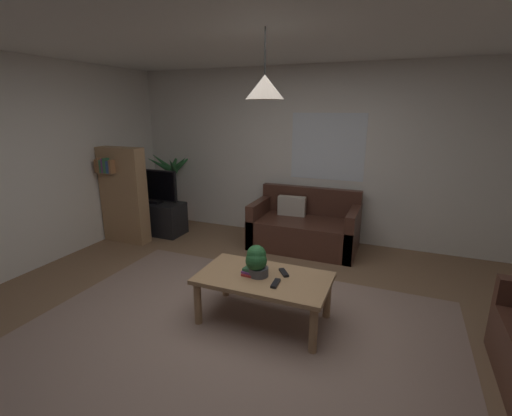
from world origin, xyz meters
name	(u,v)px	position (x,y,z in m)	size (l,w,h in m)	color
floor	(244,327)	(0.00, 0.00, -0.01)	(5.79, 5.13, 0.02)	brown
rug	(234,338)	(0.00, -0.20, 0.00)	(3.77, 2.82, 0.01)	gray
wall_back	(315,155)	(0.00, 2.60, 1.26)	(5.91, 0.06, 2.53)	silver
wall_left	(6,170)	(-2.93, 0.00, 1.26)	(0.06, 5.13, 2.53)	silver
ceiling	(240,22)	(0.00, 0.00, 2.54)	(5.79, 5.13, 0.02)	white
window_pane	(327,147)	(0.18, 2.56, 1.40)	(1.06, 0.01, 0.95)	white
couch_under_window	(304,229)	(0.00, 2.10, 0.28)	(1.46, 0.80, 0.82)	#47281E
coffee_table	(264,283)	(0.13, 0.16, 0.39)	(1.20, 0.68, 0.45)	#A87F56
book_on_table_0	(251,274)	(0.02, 0.14, 0.46)	(0.15, 0.12, 0.02)	#B22D2D
book_on_table_1	(250,272)	(0.01, 0.14, 0.48)	(0.15, 0.08, 0.02)	#72387F
book_on_table_2	(250,269)	(0.00, 0.15, 0.50)	(0.12, 0.08, 0.03)	#387247
remote_on_table_0	(284,273)	(0.29, 0.28, 0.46)	(0.05, 0.16, 0.02)	black
remote_on_table_1	(276,283)	(0.28, 0.06, 0.46)	(0.05, 0.16, 0.02)	black
potted_plant_on_table	(257,260)	(0.06, 0.16, 0.60)	(0.21, 0.21, 0.29)	#4C4C51
tv_stand	(156,218)	(-2.35, 1.82, 0.25)	(0.90, 0.44, 0.50)	black
tv	(153,186)	(-2.35, 1.80, 0.77)	(0.85, 0.16, 0.53)	black
potted_palm_corner	(174,191)	(-2.36, 2.34, 0.58)	(0.73, 0.83, 1.25)	#B77051
bookshelf_corner	(123,194)	(-2.53, 1.35, 0.72)	(0.70, 0.31, 1.40)	#A87F56
pendant_lamp	(265,87)	(0.13, 0.16, 2.09)	(0.31, 0.31, 0.53)	black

